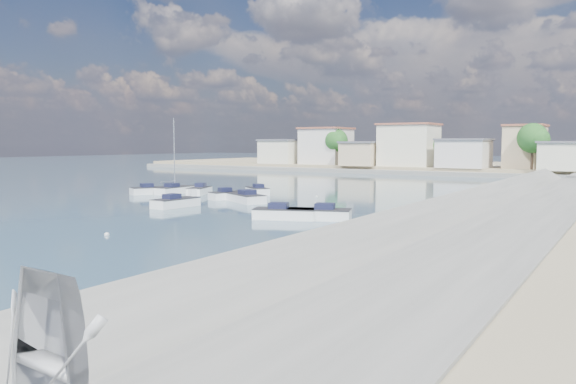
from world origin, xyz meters
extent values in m
plane|color=#304A61|center=(0.00, 40.00, 0.00)|extent=(400.00, 400.00, 0.00)
cube|color=slate|center=(18.50, 13.00, 0.90)|extent=(5.00, 90.00, 1.80)
cube|color=slate|center=(14.15, 13.00, 0.90)|extent=(4.17, 90.00, 2.86)
cube|color=slate|center=(14.00, 4.00, 0.40)|extent=(5.31, 3.50, 1.94)
cube|color=black|center=(7.00, 10.00, 0.17)|extent=(1.00, 26.00, 0.35)
cube|color=black|center=(6.50, 24.00, 0.15)|extent=(2.00, 8.05, 0.30)
cube|color=gray|center=(0.00, 92.00, 0.70)|extent=(160.00, 40.00, 1.40)
cube|color=slate|center=(0.00, 71.00, 0.40)|extent=(160.00, 2.50, 0.80)
cube|color=beige|center=(-44.00, 76.00, 3.90)|extent=(8.00, 8.00, 5.00)
cube|color=#595960|center=(-44.00, 76.00, 6.58)|extent=(8.48, 8.48, 0.35)
cube|color=silver|center=(-34.00, 78.00, 5.15)|extent=(9.00, 9.00, 7.50)
cube|color=#99513D|center=(-34.00, 78.00, 9.08)|extent=(9.54, 9.54, 0.35)
cube|color=#CDB48D|center=(-24.00, 75.00, 3.65)|extent=(7.00, 8.00, 4.50)
cube|color=#595960|center=(-24.00, 75.00, 6.08)|extent=(7.42, 8.48, 0.35)
cube|color=beige|center=(-15.00, 77.00, 5.40)|extent=(10.00, 9.00, 8.00)
cube|color=#99513D|center=(-15.00, 77.00, 9.58)|extent=(10.60, 9.54, 0.35)
cube|color=silver|center=(-4.00, 76.00, 3.90)|extent=(8.50, 8.50, 5.00)
cube|color=#595960|center=(-4.00, 76.00, 6.58)|extent=(9.01, 9.01, 0.35)
cube|color=#CDB48D|center=(6.00, 79.00, 5.15)|extent=(6.50, 7.50, 7.50)
cube|color=#99513D|center=(6.00, 79.00, 9.08)|extent=(6.89, 7.95, 0.35)
cube|color=beige|center=(14.00, 75.00, 3.65)|extent=(9.50, 9.00, 4.50)
cube|color=#595960|center=(14.00, 75.00, 6.08)|extent=(10.07, 9.54, 0.35)
cylinder|color=#38281E|center=(-30.00, 75.00, 3.09)|extent=(0.44, 0.44, 3.38)
sphere|color=#1D4D19|center=(-30.00, 75.00, 6.43)|extent=(4.80, 4.80, 4.80)
sphere|color=#1D4D19|center=(-29.10, 74.40, 6.20)|extent=(3.60, 3.60, 3.60)
sphere|color=#1D4D19|center=(-30.75, 75.45, 6.58)|extent=(3.30, 3.30, 3.30)
cylinder|color=#38281E|center=(-12.00, 78.00, 2.86)|extent=(0.44, 0.44, 2.93)
sphere|color=#1D4D19|center=(-12.00, 78.00, 5.75)|extent=(4.16, 4.16, 4.16)
sphere|color=#1D4D19|center=(-11.22, 77.48, 5.56)|extent=(3.12, 3.12, 3.12)
sphere|color=#1D4D19|center=(-12.65, 78.39, 5.88)|extent=(2.86, 2.86, 2.86)
cylinder|color=#38281E|center=(8.00, 74.00, 3.20)|extent=(0.44, 0.44, 3.60)
sphere|color=#1D4D19|center=(8.00, 74.00, 6.76)|extent=(5.12, 5.12, 5.12)
sphere|color=#1D4D19|center=(8.96, 73.36, 6.52)|extent=(3.84, 3.84, 3.84)
sphere|color=#1D4D19|center=(7.20, 74.48, 6.92)|extent=(3.52, 3.52, 3.52)
cube|color=white|center=(-12.42, 8.79, 0.30)|extent=(2.08, 4.75, 1.00)
cube|color=white|center=(-12.30, 10.78, 0.30)|extent=(1.82, 1.82, 1.00)
cube|color=#262628|center=(-12.42, 8.79, 0.80)|extent=(2.12, 4.75, 0.08)
cube|color=#191C38|center=(-12.44, 8.32, 1.04)|extent=(1.21, 1.46, 0.48)
cube|color=white|center=(-12.80, 17.10, 0.30)|extent=(2.96, 4.31, 1.00)
cube|color=white|center=(-12.18, 18.69, 0.30)|extent=(1.51, 1.51, 1.00)
cube|color=#262628|center=(-12.80, 17.10, 0.80)|extent=(2.99, 4.32, 0.08)
cube|color=#191C38|center=(-12.95, 16.73, 1.04)|extent=(1.37, 1.48, 0.48)
cube|color=white|center=(-9.76, 15.91, 0.30)|extent=(5.94, 4.52, 1.00)
cube|color=white|center=(-11.89, 17.05, 0.30)|extent=(1.88, 1.88, 1.00)
cube|color=#262628|center=(-9.76, 15.91, 0.80)|extent=(5.96, 4.55, 0.08)
cube|color=#191C38|center=(-9.27, 15.64, 1.04)|extent=(2.10, 1.96, 0.48)
cube|color=white|center=(2.81, 8.56, 0.30)|extent=(5.33, 3.56, 1.00)
cube|color=white|center=(0.83, 7.85, 0.30)|extent=(1.90, 1.90, 1.00)
cube|color=#262628|center=(2.81, 8.56, 0.80)|extent=(5.34, 3.60, 0.08)
cube|color=#191C38|center=(3.28, 8.72, 1.04)|extent=(1.82, 1.68, 0.48)
cube|color=white|center=(-24.25, 17.13, 0.30)|extent=(3.63, 4.85, 1.00)
cube|color=white|center=(-23.38, 18.87, 0.30)|extent=(1.60, 1.60, 1.00)
cube|color=#262628|center=(-24.25, 17.13, 0.80)|extent=(3.66, 4.86, 0.08)
cube|color=#191C38|center=(-24.45, 16.73, 1.04)|extent=(1.60, 1.71, 0.48)
cube|color=white|center=(-13.37, 23.17, 0.30)|extent=(4.29, 3.79, 1.00)
cube|color=white|center=(-14.78, 24.22, 0.30)|extent=(1.32, 1.32, 1.00)
cube|color=#262628|center=(-13.37, 23.17, 0.80)|extent=(4.31, 3.81, 0.08)
cube|color=#191C38|center=(-13.04, 22.92, 1.04)|extent=(1.60, 1.56, 0.48)
cube|color=white|center=(-19.38, 20.04, 0.30)|extent=(3.19, 4.74, 1.00)
cube|color=white|center=(-18.67, 18.26, 0.30)|extent=(1.56, 1.56, 1.00)
cube|color=#262628|center=(-19.38, 20.04, 0.80)|extent=(3.22, 4.75, 0.08)
cube|color=#191C38|center=(-19.54, 20.45, 1.04)|extent=(1.46, 1.62, 0.48)
cube|color=white|center=(0.44, 7.38, 0.30)|extent=(5.17, 3.49, 1.00)
cube|color=white|center=(2.37, 8.13, 0.30)|extent=(1.76, 1.76, 1.00)
cube|color=#262628|center=(0.44, 7.38, 0.80)|extent=(5.19, 3.53, 0.08)
cube|color=#191C38|center=(-0.01, 7.21, 1.04)|extent=(1.77, 1.61, 0.48)
cube|color=white|center=(-22.31, 19.07, 0.30)|extent=(2.01, 5.33, 1.00)
cube|color=white|center=(-22.42, 21.37, 0.30)|extent=(1.75, 1.75, 1.00)
cube|color=#262628|center=(-22.31, 19.07, 0.80)|extent=(2.04, 5.33, 0.08)
cube|color=#191C38|center=(-22.28, 18.55, 1.04)|extent=(1.16, 1.63, 0.48)
cylinder|color=silver|center=(-22.31, 19.07, 4.80)|extent=(0.12, 0.12, 8.00)
cylinder|color=silver|center=(-22.25, 17.87, 1.50)|extent=(0.20, 2.40, 0.08)
sphere|color=silver|center=(12.05, 1.09, 0.05)|extent=(0.32, 0.32, 0.32)
sphere|color=silver|center=(-2.50, 17.65, 0.05)|extent=(0.32, 0.32, 0.32)
sphere|color=silver|center=(-5.01, -5.32, 0.05)|extent=(0.32, 0.32, 0.32)
sphere|color=silver|center=(10.55, 25.15, 0.05)|extent=(0.32, 0.32, 0.32)
sphere|color=silver|center=(-6.00, 24.00, 0.05)|extent=(0.32, 0.32, 0.32)
sphere|color=silver|center=(5.53, 26.89, 0.05)|extent=(0.32, 0.32, 0.32)
camera|label=1|loc=(23.83, -29.24, 5.92)|focal=35.00mm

